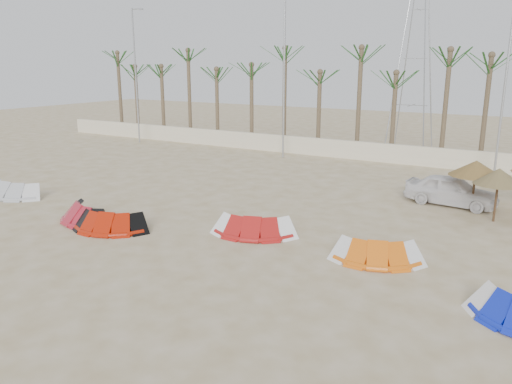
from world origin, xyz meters
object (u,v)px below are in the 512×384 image
Objects in this scene: kite_red_right at (258,224)px; parasol_mid at (476,168)px; kite_red_mid at (115,220)px; kite_orange at (380,249)px; kite_grey at (16,188)px; car at (451,190)px; kite_red_left at (87,212)px; parasol_left at (499,177)px.

parasol_mid reaches higher than kite_red_right.
kite_red_right is 10.52m from parasol_mid.
kite_red_mid and kite_orange have the same top height.
kite_orange is at bearing 12.43° from kite_red_mid.
kite_red_mid is (8.45, -1.35, -0.00)m from kite_grey.
car is (19.66, 9.54, 0.31)m from kite_grey.
parasol_left reaches higher than kite_red_left.
kite_red_mid is 15.63m from car.
kite_red_left is 0.92× the size of kite_red_mid.
kite_grey and kite_red_left have the same top height.
kite_red_left is at bearing -144.63° from parasol_mid.
car is (-2.09, 1.76, -1.26)m from parasol_left.
kite_orange is 8.36m from parasol_mid.
parasol_left is at bearing -123.77° from car.
parasol_mid is (-1.05, 1.15, 0.04)m from parasol_left.
kite_grey is 1.08× the size of kite_orange.
kite_red_right is (13.76, 1.18, -0.00)m from kite_grey.
car is at bearing 44.15° from kite_red_mid.
kite_grey is 1.01× the size of kite_red_right.
kite_red_mid is 0.82× the size of car.
parasol_mid is at bearing 35.37° from kite_red_left.
kite_red_left and kite_red_right have the same top height.
kite_red_left is 0.94× the size of kite_orange.
kite_red_mid is at bearing -6.67° from kite_red_left.
kite_grey is 23.15m from parasol_left.
kite_red_right and kite_orange have the same top height.
kite_red_right is 5.06m from kite_orange.
parasol_left is at bearing -47.51° from parasol_mid.
kite_red_mid is at bearing 140.48° from car.
parasol_left is (13.31, 9.12, 1.57)m from kite_red_mid.
parasol_left reaches higher than kite_grey.
kite_red_left is 0.89× the size of kite_red_right.
parasol_mid is at bearing 76.74° from kite_orange.
kite_red_left is at bearing 173.33° from kite_red_mid.
kite_grey and kite_orange have the same top height.
car is (-1.04, 0.62, -1.31)m from parasol_mid.
kite_orange is at bearing -103.26° from parasol_mid.
kite_grey is 6.64m from kite_red_left.
kite_red_mid is 10.62m from kite_orange.
kite_orange is (10.37, 2.29, -0.00)m from kite_red_mid.
kite_red_right is at bearing 25.46° from kite_red_mid.
kite_red_left is 17.69m from parasol_left.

